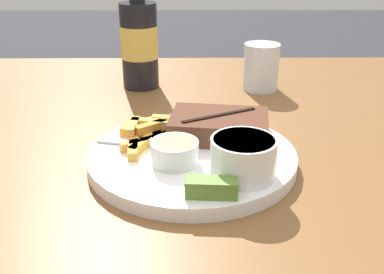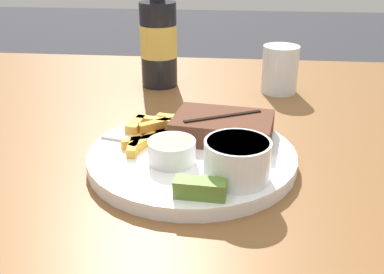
# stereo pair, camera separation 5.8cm
# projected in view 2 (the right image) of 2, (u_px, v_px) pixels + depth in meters

# --- Properties ---
(dining_table) EXTENTS (1.16, 1.09, 0.73)m
(dining_table) POSITION_uv_depth(u_px,v_px,m) (192.00, 213.00, 0.63)
(dining_table) COLOR brown
(dining_table) RESTS_ON ground_plane
(dinner_plate) EXTENTS (0.27, 0.27, 0.02)m
(dinner_plate) POSITION_uv_depth(u_px,v_px,m) (192.00, 157.00, 0.59)
(dinner_plate) COLOR white
(dinner_plate) RESTS_ON dining_table
(steak_portion) EXTENTS (0.15, 0.11, 0.03)m
(steak_portion) POSITION_uv_depth(u_px,v_px,m) (223.00, 127.00, 0.62)
(steak_portion) COLOR #512D1E
(steak_portion) RESTS_ON dinner_plate
(fries_pile) EXTENTS (0.13, 0.13, 0.02)m
(fries_pile) POSITION_uv_depth(u_px,v_px,m) (158.00, 131.00, 0.62)
(fries_pile) COLOR gold
(fries_pile) RESTS_ON dinner_plate
(coleslaw_cup) EXTENTS (0.08, 0.08, 0.05)m
(coleslaw_cup) POSITION_uv_depth(u_px,v_px,m) (237.00, 158.00, 0.51)
(coleslaw_cup) COLOR white
(coleslaw_cup) RESTS_ON dinner_plate
(dipping_sauce_cup) EXTENTS (0.06, 0.06, 0.03)m
(dipping_sauce_cup) POSITION_uv_depth(u_px,v_px,m) (172.00, 150.00, 0.55)
(dipping_sauce_cup) COLOR silver
(dipping_sauce_cup) RESTS_ON dinner_plate
(pickle_spear) EXTENTS (0.06, 0.03, 0.02)m
(pickle_spear) POSITION_uv_depth(u_px,v_px,m) (200.00, 188.00, 0.48)
(pickle_spear) COLOR #567A2D
(pickle_spear) RESTS_ON dinner_plate
(fork_utensil) EXTENTS (0.13, 0.04, 0.00)m
(fork_utensil) POSITION_uv_depth(u_px,v_px,m) (143.00, 142.00, 0.61)
(fork_utensil) COLOR #B7B7BC
(fork_utensil) RESTS_ON dinner_plate
(beer_bottle) EXTENTS (0.07, 0.07, 0.26)m
(beer_bottle) POSITION_uv_depth(u_px,v_px,m) (159.00, 39.00, 0.86)
(beer_bottle) COLOR black
(beer_bottle) RESTS_ON dining_table
(drinking_glass) EXTENTS (0.07, 0.07, 0.09)m
(drinking_glass) POSITION_uv_depth(u_px,v_px,m) (280.00, 69.00, 0.84)
(drinking_glass) COLOR silver
(drinking_glass) RESTS_ON dining_table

